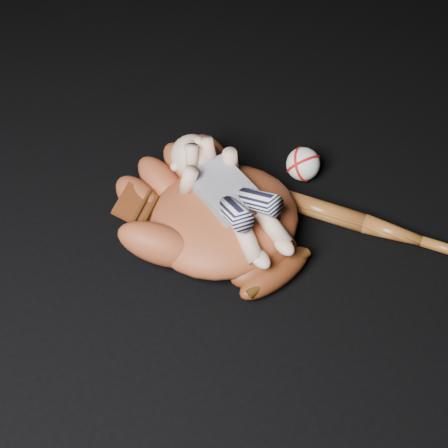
# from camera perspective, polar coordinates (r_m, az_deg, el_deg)

# --- Properties ---
(baseball_glove) EXTENTS (0.43, 0.49, 0.15)m
(baseball_glove) POSITION_cam_1_polar(r_m,az_deg,el_deg) (1.31, -0.05, 0.98)
(baseball_glove) COLOR maroon
(baseball_glove) RESTS_ON ground
(newborn_baby) EXTENTS (0.19, 0.37, 0.15)m
(newborn_baby) POSITION_cam_1_polar(r_m,az_deg,el_deg) (1.28, 0.73, 2.66)
(newborn_baby) COLOR #D8A78B
(newborn_baby) RESTS_ON baseball_glove
(baseball_bat) EXTENTS (0.26, 0.44, 0.04)m
(baseball_bat) POSITION_cam_1_polar(r_m,az_deg,el_deg) (1.40, 13.71, -0.27)
(baseball_bat) COLOR brown
(baseball_bat) RESTS_ON ground
(baseball) EXTENTS (0.09, 0.09, 0.08)m
(baseball) POSITION_cam_1_polar(r_m,az_deg,el_deg) (1.48, 7.25, 5.45)
(baseball) COLOR white
(baseball) RESTS_ON ground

